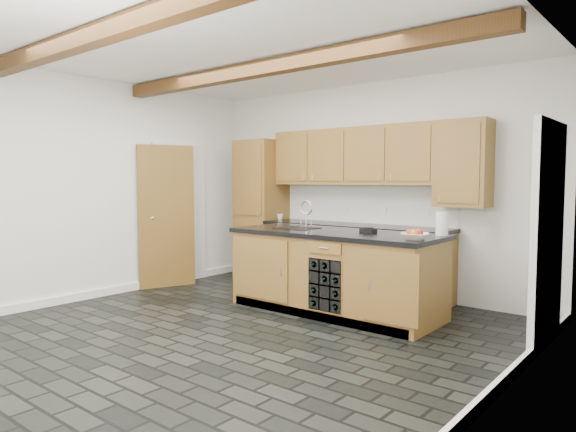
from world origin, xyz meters
The scene contains 10 objects.
ground centered at (0.00, 0.00, 0.00)m, with size 5.00×5.00×0.00m, color black.
room_shell centered at (-0.09, 0.53, 1.53)m, with size 5.01×5.00×5.00m.
back_cabinetry centered at (-0.38, 2.24, 0.98)m, with size 3.65×0.62×2.20m.
island centered at (0.31, 1.28, 0.46)m, with size 2.48×0.96×0.93m.
faucet centered at (-0.25, 1.33, 0.96)m, with size 0.45×0.40×0.34m.
kitchen_scale centered at (0.66, 1.42, 0.96)m, with size 0.19×0.13×0.05m.
fruit_bowl centered at (1.38, 1.09, 0.96)m, with size 0.27×0.27×0.07m, color white.
fruit_cluster centered at (1.38, 1.09, 1.00)m, with size 0.16×0.17×0.07m.
paper_towel centered at (1.42, 1.64, 1.05)m, with size 0.13×0.13×0.25m, color white.
mug centered at (-1.30, 2.22, 0.97)m, with size 0.09×0.09×0.08m, color white.
Camera 1 is at (3.57, -3.53, 1.51)m, focal length 32.00 mm.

